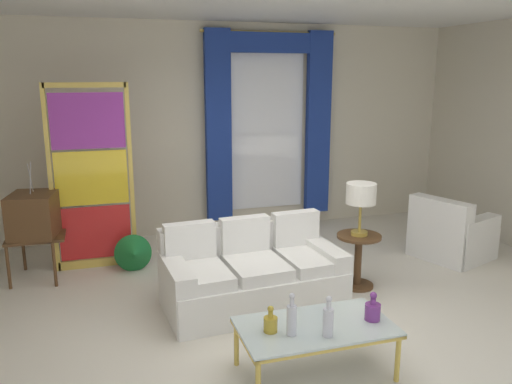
{
  "coord_description": "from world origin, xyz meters",
  "views": [
    {
      "loc": [
        -1.67,
        -4.22,
        2.29
      ],
      "look_at": [
        -0.08,
        0.9,
        1.05
      ],
      "focal_mm": 35.87,
      "sensor_mm": 36.0,
      "label": 1
    }
  ],
  "objects": [
    {
      "name": "table_lamp_brass",
      "position": [
        0.96,
        0.48,
        1.03
      ],
      "size": [
        0.32,
        0.32,
        0.57
      ],
      "color": "#B29338",
      "rests_on": "round_side_table"
    },
    {
      "name": "coffee_table",
      "position": [
        -0.17,
        -0.92,
        0.37
      ],
      "size": [
        1.19,
        0.66,
        0.41
      ],
      "color": "silver",
      "rests_on": "ground"
    },
    {
      "name": "bottle_crystal_tall",
      "position": [
        0.29,
        -0.97,
        0.49
      ],
      "size": [
        0.12,
        0.12,
        0.23
      ],
      "color": "#753384",
      "rests_on": "coffee_table"
    },
    {
      "name": "ground_plane",
      "position": [
        0.0,
        0.0,
        0.0
      ],
      "size": [
        16.0,
        16.0,
        0.0
      ],
      "primitive_type": "plane",
      "color": "silver"
    },
    {
      "name": "stained_glass_divider",
      "position": [
        -1.77,
        1.96,
        1.06
      ],
      "size": [
        0.95,
        0.05,
        2.2
      ],
      "color": "gold",
      "rests_on": "ground"
    },
    {
      "name": "curtained_window",
      "position": [
        0.74,
        2.89,
        1.74
      ],
      "size": [
        2.0,
        0.17,
        2.7
      ],
      "color": "white",
      "rests_on": "ground"
    },
    {
      "name": "bottle_ruby_flask",
      "position": [
        -0.15,
        -1.1,
        0.54
      ],
      "size": [
        0.08,
        0.08,
        0.32
      ],
      "color": "silver",
      "rests_on": "coffee_table"
    },
    {
      "name": "bottle_blue_decanter",
      "position": [
        -0.53,
        -0.92,
        0.48
      ],
      "size": [
        0.1,
        0.1,
        0.21
      ],
      "color": "gold",
      "rests_on": "coffee_table"
    },
    {
      "name": "peacock_figurine",
      "position": [
        -1.36,
        1.63,
        0.22
      ],
      "size": [
        0.44,
        0.6,
        0.5
      ],
      "color": "beige",
      "rests_on": "ground"
    },
    {
      "name": "round_side_table",
      "position": [
        0.96,
        0.48,
        0.36
      ],
      "size": [
        0.48,
        0.48,
        0.59
      ],
      "color": "brown",
      "rests_on": "ground"
    },
    {
      "name": "vintage_tv",
      "position": [
        -2.41,
        1.78,
        0.73
      ],
      "size": [
        0.62,
        0.66,
        1.35
      ],
      "color": "brown",
      "rests_on": "ground"
    },
    {
      "name": "armchair_white",
      "position": [
        2.52,
        0.96,
        0.29
      ],
      "size": [
        1.04,
        1.03,
        0.8
      ],
      "color": "white",
      "rests_on": "ground"
    },
    {
      "name": "wall_rear",
      "position": [
        0.0,
        3.06,
        1.5
      ],
      "size": [
        8.0,
        0.12,
        3.0
      ],
      "primitive_type": "cube",
      "color": "beige",
      "rests_on": "ground"
    },
    {
      "name": "couch_white_long",
      "position": [
        -0.28,
        0.45,
        0.3
      ],
      "size": [
        1.81,
        1.04,
        0.86
      ],
      "color": "white",
      "rests_on": "ground"
    },
    {
      "name": "bottle_amber_squat",
      "position": [
        -0.4,
        -1.01,
        0.54
      ],
      "size": [
        0.07,
        0.07,
        0.33
      ],
      "color": "silver",
      "rests_on": "coffee_table"
    }
  ]
}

